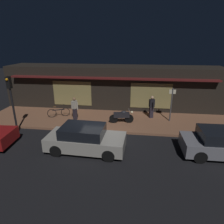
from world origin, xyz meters
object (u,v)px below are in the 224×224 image
Objects in this scene: motorcycle at (122,116)px; traffic_light_pole at (11,95)px; person_bystander at (152,106)px; bicycle_parked at (59,112)px; sign_post at (171,103)px; person_photographer at (75,108)px; parked_car_far at (85,139)px; parked_car_across at (224,143)px.

traffic_light_pole is (-6.61, -2.06, 1.83)m from motorcycle.
person_bystander is 0.46× the size of traffic_light_pole.
person_bystander is (6.92, 0.69, 0.52)m from bicycle_parked.
person_bystander is (2.09, 1.26, 0.38)m from motorcycle.
sign_post is (8.22, 0.21, 1.00)m from bicycle_parked.
person_photographer is (-3.43, 0.19, 0.38)m from motorcycle.
person_bystander reaches higher than parked_car_far.
motorcycle is at bearing 66.01° from parked_car_far.
traffic_light_pole is (-9.99, -2.85, 0.97)m from sign_post.
traffic_light_pole is at bearing 174.00° from parked_car_across.
person_photographer is 4.31m from parked_car_far.
parked_car_across is (3.31, -4.58, -0.32)m from person_bystander.
traffic_light_pole is (-3.18, -2.26, 1.45)m from person_photographer.
person_photographer is (1.40, -0.38, 0.52)m from bicycle_parked.
traffic_light_pole is 5.52m from parked_car_far.
person_photographer is 6.86m from sign_post.
motorcycle is 3.58m from sign_post.
bicycle_parked is 3.74m from traffic_light_pole.
sign_post is 4.64m from parked_car_across.
bicycle_parked is 5.34m from parked_car_far.
person_photographer is at bearing 158.26° from parked_car_across.
parked_car_far is at bearing -65.58° from person_photographer.
motorcycle is at bearing 148.35° from parked_car_across.
motorcycle is 3.46m from person_photographer.
bicycle_parked is 0.92× the size of person_bystander.
motorcycle is 0.41× the size of parked_car_far.
motorcycle is 2.47m from person_bystander.
motorcycle is 6.34m from parked_car_across.
motorcycle is 0.47× the size of traffic_light_pole.
person_photographer is 0.40× the size of parked_car_far.
parked_car_far is at bearing -53.44° from bicycle_parked.
traffic_light_pole reaches higher than bicycle_parked.
bicycle_parked is 6.98m from person_bystander.
parked_car_far is at bearing -113.99° from motorcycle.
sign_post is at bearing 15.90° from traffic_light_pole.
motorcycle is at bearing -3.25° from person_photographer.
sign_post is 10.44m from traffic_light_pole.
person_bystander is at bearing 53.03° from parked_car_far.
bicycle_parked is 10.95m from parked_car_across.
person_bystander is 1.46m from sign_post.
parked_car_across reaches higher than motorcycle.
person_bystander is (5.52, 1.06, 0.00)m from person_photographer.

